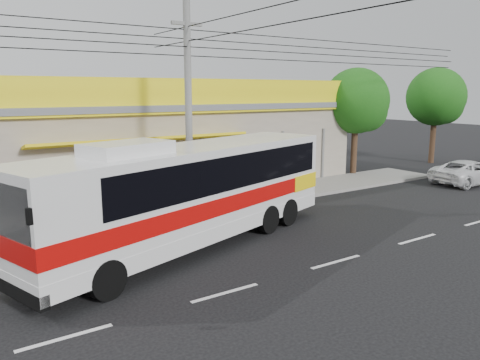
% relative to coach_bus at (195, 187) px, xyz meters
% --- Properties ---
extents(ground, '(120.00, 120.00, 0.00)m').
position_rel_coach_bus_xyz_m(ground, '(2.79, -1.30, -2.00)').
color(ground, black).
rests_on(ground, ground).
extents(sidewalk, '(30.00, 3.20, 0.15)m').
position_rel_coach_bus_xyz_m(sidewalk, '(2.79, 4.70, -1.92)').
color(sidewalk, gray).
rests_on(sidewalk, ground).
extents(lane_markings, '(50.00, 0.12, 0.01)m').
position_rel_coach_bus_xyz_m(lane_markings, '(2.79, -3.80, -2.00)').
color(lane_markings, silver).
rests_on(lane_markings, ground).
extents(storefront_building, '(22.60, 9.20, 5.70)m').
position_rel_coach_bus_xyz_m(storefront_building, '(2.78, 10.24, 0.30)').
color(storefront_building, gray).
rests_on(storefront_building, ground).
extents(coach_bus, '(12.32, 6.18, 3.73)m').
position_rel_coach_bus_xyz_m(coach_bus, '(0.00, 0.00, 0.00)').
color(coach_bus, silver).
rests_on(coach_bus, ground).
extents(white_car, '(4.93, 2.54, 1.33)m').
position_rel_coach_bus_xyz_m(white_car, '(17.78, 0.77, -1.33)').
color(white_car, silver).
rests_on(white_car, ground).
extents(utility_pole, '(34.00, 14.00, 8.46)m').
position_rel_coach_bus_xyz_m(utility_pole, '(1.34, 2.90, 4.98)').
color(utility_pole, slate).
rests_on(utility_pole, ground).
extents(tree_near, '(3.92, 3.92, 6.49)m').
position_rel_coach_bus_xyz_m(tree_near, '(14.54, 6.22, 2.40)').
color(tree_near, '#372216').
rests_on(tree_near, ground).
extents(tree_far, '(4.07, 4.07, 6.75)m').
position_rel_coach_bus_xyz_m(tree_far, '(23.08, 6.61, 2.57)').
color(tree_far, '#372216').
rests_on(tree_far, ground).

